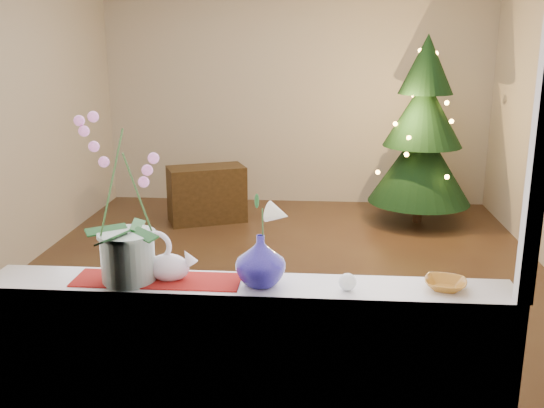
% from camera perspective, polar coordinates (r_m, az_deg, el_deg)
% --- Properties ---
extents(ground, '(5.00, 5.00, 0.00)m').
position_cam_1_polar(ground, '(5.07, 0.98, -6.86)').
color(ground, '#3A2317').
rests_on(ground, ground).
extents(wall_back, '(4.50, 0.10, 2.70)m').
position_cam_1_polar(wall_back, '(7.22, 2.31, 10.74)').
color(wall_back, beige).
rests_on(wall_back, ground).
extents(wall_front, '(4.50, 0.10, 2.70)m').
position_cam_1_polar(wall_front, '(2.28, -2.87, 1.32)').
color(wall_front, beige).
rests_on(wall_front, ground).
extents(wall_left, '(0.10, 5.00, 2.70)m').
position_cam_1_polar(wall_left, '(5.36, -23.96, 7.99)').
color(wall_left, beige).
rests_on(wall_left, ground).
extents(window_apron, '(2.20, 0.08, 0.88)m').
position_cam_1_polar(window_apron, '(2.68, -2.49, -17.75)').
color(window_apron, white).
rests_on(window_apron, ground).
extents(windowsill, '(2.20, 0.26, 0.04)m').
position_cam_1_polar(windowsill, '(2.54, -2.36, -7.89)').
color(windowsill, white).
rests_on(windowsill, window_apron).
extents(window_frame, '(2.22, 0.06, 1.60)m').
position_cam_1_polar(window_frame, '(2.25, -2.88, 10.19)').
color(window_frame, white).
rests_on(window_frame, windowsill).
extents(runner, '(0.70, 0.20, 0.01)m').
position_cam_1_polar(runner, '(2.60, -10.76, -7.03)').
color(runner, maroon).
rests_on(runner, windowsill).
extents(orchid_pot, '(0.26, 0.26, 0.70)m').
position_cam_1_polar(orchid_pot, '(2.52, -13.74, 0.38)').
color(orchid_pot, white).
rests_on(orchid_pot, windowsill).
extents(swan, '(0.26, 0.20, 0.20)m').
position_cam_1_polar(swan, '(2.57, -9.74, -4.96)').
color(swan, white).
rests_on(swan, windowsill).
extents(blue_vase, '(0.31, 0.31, 0.25)m').
position_cam_1_polar(blue_vase, '(2.47, -1.09, -4.97)').
color(blue_vase, navy).
rests_on(blue_vase, windowsill).
extents(lily, '(0.14, 0.08, 0.18)m').
position_cam_1_polar(lily, '(2.41, -1.12, -0.15)').
color(lily, silver).
rests_on(lily, blue_vase).
extents(paperweight, '(0.08, 0.08, 0.07)m').
position_cam_1_polar(paperweight, '(2.47, 7.13, -7.30)').
color(paperweight, white).
rests_on(paperweight, windowsill).
extents(amber_dish, '(0.17, 0.17, 0.04)m').
position_cam_1_polar(amber_dish, '(2.57, 16.00, -7.33)').
color(amber_dish, '#A96D22').
rests_on(amber_dish, windowsill).
extents(xmas_tree, '(1.08, 1.08, 1.97)m').
position_cam_1_polar(xmas_tree, '(6.55, 13.99, 6.67)').
color(xmas_tree, black).
rests_on(xmas_tree, ground).
extents(side_table, '(0.90, 0.68, 0.60)m').
position_cam_1_polar(side_table, '(6.56, -6.16, 0.93)').
color(side_table, black).
rests_on(side_table, ground).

